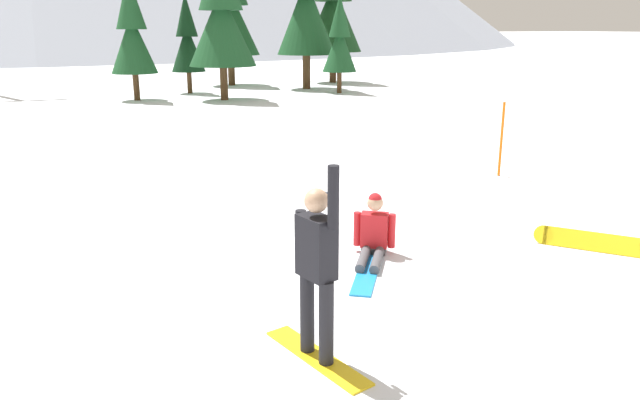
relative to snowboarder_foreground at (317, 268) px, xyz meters
The scene contains 11 objects.
snowboarder_foreground is the anchor object (origin of this frame).
snowboarder_midground 3.09m from the snowboarder_foreground, 51.31° to the left, with size 1.30×1.64×0.93m.
loose_snowboard_near_right 5.35m from the snowboarder_foreground, 13.92° to the left, with size 1.26×1.44×0.28m.
trail_marker_pole 9.07m from the snowboarder_foreground, 39.81° to the left, with size 0.06×0.06×1.68m, color orange.
pine_tree_slender 23.90m from the snowboarder_foreground, 77.80° to the left, with size 3.09×3.09×7.08m.
pine_tree_young 24.77m from the snowboarder_foreground, 87.17° to the left, with size 2.10×2.10×5.62m.
pine_tree_tall 32.97m from the snowboarder_foreground, 65.55° to the left, with size 3.44×3.44×8.41m.
pine_tree_leaning 28.97m from the snowboarder_foreground, 68.41° to the left, with size 3.17×3.17×8.40m.
pine_tree_twin 31.46m from the snowboarder_foreground, 76.48° to the left, with size 3.37×3.37×7.91m.
pine_tree_broad 26.54m from the snowboarder_foreground, 64.76° to the left, with size 1.74×1.74×4.93m.
pine_tree_short 27.26m from the snowboarder_foreground, 81.25° to the left, with size 1.71×1.71×4.97m.
Camera 1 is at (-5.97, -4.42, 3.28)m, focal length 34.37 mm.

